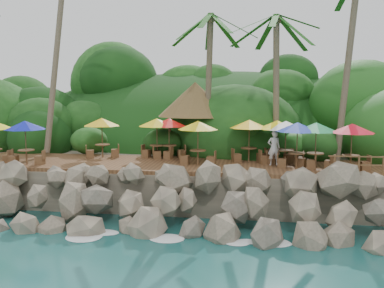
# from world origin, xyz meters

# --- Properties ---
(ground) EXTENTS (140.00, 140.00, 0.00)m
(ground) POSITION_xyz_m (0.00, 0.00, 0.00)
(ground) COLOR #19514F
(ground) RESTS_ON ground
(land_base) EXTENTS (32.00, 25.20, 2.10)m
(land_base) POSITION_xyz_m (0.00, 16.00, 1.05)
(land_base) COLOR gray
(land_base) RESTS_ON ground
(jungle_hill) EXTENTS (44.80, 28.00, 15.40)m
(jungle_hill) POSITION_xyz_m (0.00, 23.50, 0.00)
(jungle_hill) COLOR #143811
(jungle_hill) RESTS_ON ground
(seawall) EXTENTS (29.00, 4.00, 2.30)m
(seawall) POSITION_xyz_m (0.00, 2.00, 1.15)
(seawall) COLOR gray
(seawall) RESTS_ON ground
(terrace) EXTENTS (26.00, 5.00, 0.20)m
(terrace) POSITION_xyz_m (0.00, 6.00, 2.20)
(terrace) COLOR brown
(terrace) RESTS_ON land_base
(jungle_foliage) EXTENTS (44.00, 16.00, 12.00)m
(jungle_foliage) POSITION_xyz_m (0.00, 15.00, 0.00)
(jungle_foliage) COLOR #143811
(jungle_foliage) RESTS_ON ground
(foam_line) EXTENTS (25.20, 0.80, 0.06)m
(foam_line) POSITION_xyz_m (0.00, 0.30, 0.03)
(foam_line) COLOR white
(foam_line) RESTS_ON ground
(palapa) EXTENTS (4.85, 4.85, 4.60)m
(palapa) POSITION_xyz_m (-0.38, 9.92, 5.79)
(palapa) COLOR brown
(palapa) RESTS_ON ground
(dining_clusters) EXTENTS (21.35, 5.42, 2.41)m
(dining_clusters) POSITION_xyz_m (0.34, 6.09, 4.30)
(dining_clusters) COLOR brown
(dining_clusters) RESTS_ON terrace
(waiter) EXTENTS (0.75, 0.55, 1.89)m
(waiter) POSITION_xyz_m (4.47, 6.16, 3.25)
(waiter) COLOR white
(waiter) RESTS_ON terrace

